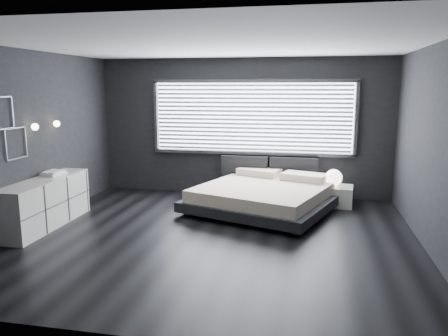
# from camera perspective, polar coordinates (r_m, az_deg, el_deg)

# --- Properties ---
(room) EXTENTS (6.04, 6.00, 2.80)m
(room) POSITION_cam_1_polar(r_m,az_deg,el_deg) (6.31, -1.53, 3.08)
(room) COLOR black
(room) RESTS_ON ground
(window) EXTENTS (4.14, 0.09, 1.52)m
(window) POSITION_cam_1_polar(r_m,az_deg,el_deg) (8.89, 3.65, 6.59)
(window) COLOR white
(window) RESTS_ON ground
(headboard) EXTENTS (1.96, 0.16, 0.52)m
(headboard) POSITION_cam_1_polar(r_m,az_deg,el_deg) (8.93, 5.88, -0.16)
(headboard) COLOR black
(headboard) RESTS_ON ground
(sconce_near) EXTENTS (0.18, 0.11, 0.11)m
(sconce_near) POSITION_cam_1_polar(r_m,az_deg,el_deg) (7.52, -23.48, 4.95)
(sconce_near) COLOR silver
(sconce_near) RESTS_ON ground
(sconce_far) EXTENTS (0.18, 0.11, 0.11)m
(sconce_far) POSITION_cam_1_polar(r_m,az_deg,el_deg) (8.02, -21.04, 5.42)
(sconce_far) COLOR silver
(sconce_far) RESTS_ON ground
(wall_art_upper) EXTENTS (0.01, 0.48, 0.48)m
(wall_art_upper) POSITION_cam_1_polar(r_m,az_deg,el_deg) (7.08, -27.01, 6.42)
(wall_art_upper) COLOR #47474C
(wall_art_upper) RESTS_ON ground
(wall_art_lower) EXTENTS (0.01, 0.48, 0.48)m
(wall_art_lower) POSITION_cam_1_polar(r_m,az_deg,el_deg) (7.31, -25.50, 2.93)
(wall_art_lower) COLOR #47474C
(wall_art_lower) RESTS_ON ground
(bed) EXTENTS (2.92, 2.86, 0.60)m
(bed) POSITION_cam_1_polar(r_m,az_deg,el_deg) (7.97, 5.20, -3.58)
(bed) COLOR black
(bed) RESTS_ON ground
(nightstand) EXTENTS (0.69, 0.60, 0.38)m
(nightstand) POSITION_cam_1_polar(r_m,az_deg,el_deg) (8.55, 14.27, -3.52)
(nightstand) COLOR silver
(nightstand) RESTS_ON ground
(orb_lamp) EXTENTS (0.32, 0.32, 0.32)m
(orb_lamp) POSITION_cam_1_polar(r_m,az_deg,el_deg) (8.47, 14.13, -1.25)
(orb_lamp) COLOR white
(orb_lamp) RESTS_ON nightstand
(dresser) EXTENTS (0.57, 1.94, 0.77)m
(dresser) POSITION_cam_1_polar(r_m,az_deg,el_deg) (7.60, -22.43, -4.22)
(dresser) COLOR silver
(dresser) RESTS_ON ground
(book_stack) EXTENTS (0.32, 0.39, 0.07)m
(book_stack) POSITION_cam_1_polar(r_m,az_deg,el_deg) (7.80, -21.38, -0.61)
(book_stack) COLOR white
(book_stack) RESTS_ON dresser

